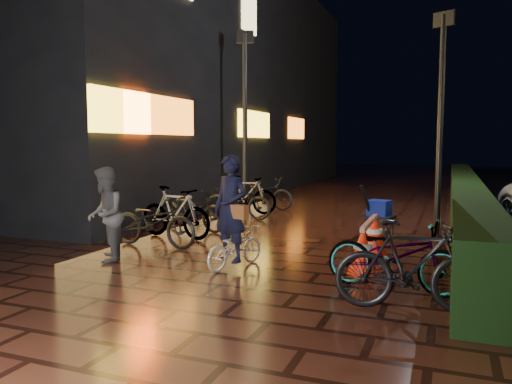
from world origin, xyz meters
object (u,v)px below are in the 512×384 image
at_px(traffic_barrier, 369,242).
at_px(bystander_person, 105,215).
at_px(cyclist, 233,226).
at_px(cart_assembly, 378,210).

bearing_deg(traffic_barrier, bystander_person, -161.56).
relative_size(bystander_person, traffic_barrier, 0.87).
bearing_deg(bystander_person, traffic_barrier, 77.84).
height_order(bystander_person, cyclist, cyclist).
xyz_separation_m(bystander_person, traffic_barrier, (4.07, 1.36, -0.42)).
bearing_deg(cyclist, cart_assembly, 63.45).
bearing_deg(cart_assembly, cyclist, -116.55).
distance_m(cyclist, cart_assembly, 3.92).
xyz_separation_m(cyclist, traffic_barrier, (1.95, 1.00, -0.30)).
xyz_separation_m(cyclist, cart_assembly, (1.75, 3.51, -0.09)).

